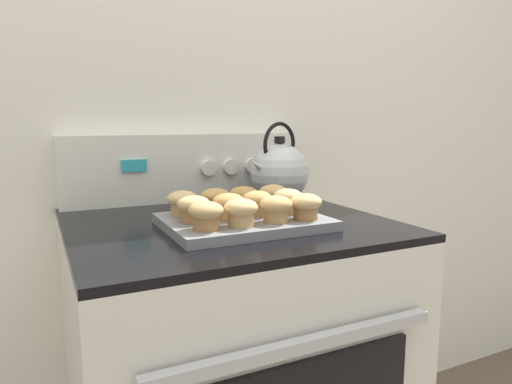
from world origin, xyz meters
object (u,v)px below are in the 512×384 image
(muffin_r0_c2, at_px, (276,208))
(tea_kettle, at_px, (279,172))
(muffin_r0_c3, at_px, (306,205))
(muffin_r1_c2, at_px, (257,202))
(muffin_r2_c3, at_px, (273,195))
(muffin_pan, at_px, (243,222))
(muffin_r1_c0, at_px, (194,208))
(muffin_r1_c1, at_px, (229,205))
(muffin_r2_c2, at_px, (244,197))
(muffin_r0_c1, at_px, (241,211))
(muffin_r0_c0, at_px, (206,214))
(muffin_r1_c3, at_px, (288,200))
(muffin_r2_c1, at_px, (215,199))
(muffin_r2_c0, at_px, (182,202))

(muffin_r0_c2, relative_size, tea_kettle, 0.30)
(muffin_r0_c3, bearing_deg, muffin_r1_c2, 133.29)
(muffin_r1_c2, xyz_separation_m, muffin_r2_c3, (0.08, 0.07, 0.00))
(muffin_pan, xyz_separation_m, muffin_r2_c3, (0.12, 0.08, 0.04))
(muffin_r0_c3, relative_size, muffin_r1_c0, 1.00)
(muffin_r1_c1, xyz_separation_m, muffin_r2_c2, (0.08, 0.08, 0.00))
(muffin_r0_c3, bearing_deg, muffin_r0_c1, 179.50)
(muffin_r0_c0, xyz_separation_m, muffin_r1_c2, (0.16, 0.08, 0.00))
(muffin_r1_c1, bearing_deg, muffin_r0_c2, -43.94)
(muffin_r1_c0, xyz_separation_m, muffin_r1_c2, (0.16, 0.00, 0.00))
(muffin_r1_c3, relative_size, muffin_r2_c3, 1.00)
(muffin_pan, bearing_deg, muffin_r1_c2, 4.64)
(muffin_r0_c1, bearing_deg, muffin_r1_c3, 26.67)
(muffin_r0_c3, bearing_deg, muffin_pan, 144.97)
(muffin_r1_c0, distance_m, muffin_r1_c3, 0.24)
(muffin_r1_c3, height_order, muffin_r2_c1, same)
(muffin_r0_c3, bearing_deg, muffin_r0_c2, 177.76)
(muffin_r0_c3, xyz_separation_m, muffin_r1_c2, (-0.08, 0.08, 0.00))
(muffin_pan, distance_m, muffin_r0_c2, 0.10)
(muffin_r0_c3, height_order, muffin_r1_c1, same)
(muffin_r1_c1, bearing_deg, muffin_r2_c0, 135.05)
(muffin_r0_c0, distance_m, muffin_r0_c2, 0.16)
(muffin_r0_c3, bearing_deg, muffin_r1_c3, 89.93)
(muffin_r2_c1, bearing_deg, muffin_r1_c2, -46.71)
(muffin_pan, xyz_separation_m, muffin_r0_c3, (0.12, -0.08, 0.04))
(muffin_r0_c2, bearing_deg, muffin_r2_c0, 135.54)
(muffin_r2_c2, distance_m, muffin_r2_c3, 0.08)
(muffin_pan, xyz_separation_m, muffin_r0_c2, (0.04, -0.08, 0.04))
(muffin_r1_c0, bearing_deg, muffin_pan, -0.80)
(muffin_pan, distance_m, muffin_r1_c3, 0.12)
(muffin_r0_c2, bearing_deg, muffin_r1_c0, 153.39)
(muffin_r1_c2, bearing_deg, muffin_r0_c0, -152.46)
(muffin_r0_c2, height_order, tea_kettle, tea_kettle)
(muffin_r1_c2, bearing_deg, muffin_r0_c1, -133.27)
(muffin_r1_c1, distance_m, muffin_r1_c2, 0.07)
(muffin_r0_c1, relative_size, muffin_r2_c3, 1.00)
(muffin_r2_c3, bearing_deg, muffin_pan, -147.03)
(muffin_pan, xyz_separation_m, muffin_r0_c0, (-0.12, -0.08, 0.04))
(muffin_r0_c0, xyz_separation_m, tea_kettle, (0.35, 0.32, 0.04))
(muffin_r0_c2, xyz_separation_m, tea_kettle, (0.18, 0.32, 0.04))
(muffin_r2_c2, height_order, tea_kettle, tea_kettle)
(muffin_r0_c3, relative_size, muffin_r2_c1, 1.00)
(muffin_r2_c2, bearing_deg, tea_kettle, 40.64)
(muffin_r1_c1, bearing_deg, muffin_r1_c0, 177.27)
(muffin_r0_c3, bearing_deg, muffin_r1_c1, 152.65)
(muffin_r2_c2, bearing_deg, muffin_r2_c3, -2.26)
(muffin_r1_c0, xyz_separation_m, muffin_r2_c0, (-0.00, 0.08, 0.00))
(muffin_r2_c0, height_order, tea_kettle, tea_kettle)
(muffin_pan, xyz_separation_m, tea_kettle, (0.23, 0.24, 0.08))
(muffin_r1_c1, bearing_deg, muffin_r1_c2, 4.03)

